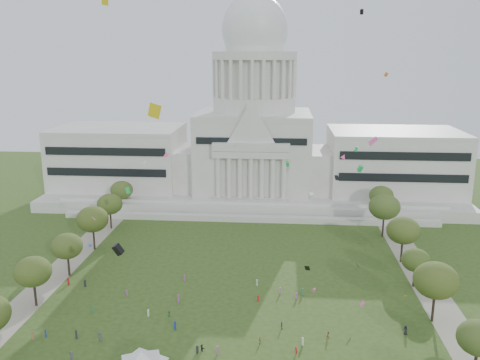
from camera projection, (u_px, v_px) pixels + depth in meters
ground at (221, 358)px, 97.04m from camera, size 400.00×400.00×0.00m
capitol at (254, 143)px, 201.50m from camera, size 160.00×64.50×91.30m
path_left at (49, 281)px, 129.79m from camera, size 8.00×160.00×0.04m
path_right at (433, 295)px, 122.31m from camera, size 8.00×160.00×0.04m
row_tree_r_1 at (479, 338)px, 89.89m from camera, size 7.58×7.58×10.78m
row_tree_l_2 at (33, 272)px, 115.23m from camera, size 8.42×8.42×11.97m
row_tree_r_2 at (436, 280)px, 108.12m from camera, size 9.55×9.55×13.58m
row_tree_l_3 at (67, 246)px, 131.30m from camera, size 8.12×8.12×11.55m
row_tree_r_3 at (416, 260)px, 125.22m from camera, size 7.01×7.01×9.98m
row_tree_l_4 at (93, 219)px, 148.90m from camera, size 9.29×9.29×13.21m
row_tree_r_4 at (403, 231)px, 139.70m from camera, size 9.19×9.19×13.06m
row_tree_l_5 at (110, 204)px, 167.21m from camera, size 8.33×8.33×11.85m
row_tree_r_5 at (384, 207)px, 159.13m from camera, size 9.82×9.82×13.96m
row_tree_l_6 at (122, 190)px, 184.90m from camera, size 8.19×8.19×11.64m
row_tree_r_6 at (381, 196)px, 176.63m from camera, size 8.42×8.42×11.97m
event_tent at (142, 357)px, 90.31m from camera, size 12.79×12.79×5.40m
person_0 at (405, 330)px, 105.14m from camera, size 1.14×1.13×1.99m
person_2 at (328, 335)px, 103.46m from camera, size 0.95×0.85×1.66m
person_3 at (296, 351)px, 98.12m from camera, size 0.88×1.13×1.56m
person_4 at (260, 341)px, 101.64m from camera, size 0.50×0.89×1.51m
person_5 at (202, 348)px, 99.12m from camera, size 1.37×1.42×1.53m
person_8 at (169, 314)px, 112.06m from camera, size 0.75×0.49×1.50m
person_10 at (282, 325)px, 107.15m from camera, size 0.66×1.05×1.68m
distant_crowd at (161, 314)px, 111.85m from camera, size 59.08×38.32×1.92m
kite_swarm at (252, 188)px, 97.32m from camera, size 87.32×101.07×62.02m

